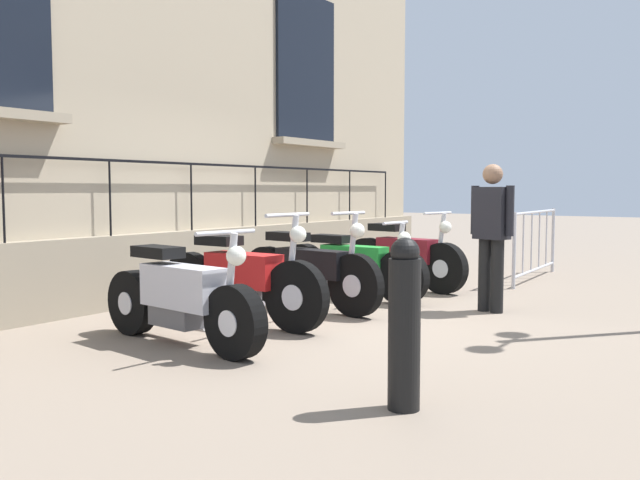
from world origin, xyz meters
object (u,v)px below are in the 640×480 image
object	(u,v)px
motorcycle_maroon	(404,258)
bollard	(404,323)
motorcycle_silver	(181,300)
motorcycle_red	(241,281)
pedestrian_standing	(492,229)
motorcycle_black	(309,272)
motorcycle_green	(351,267)
crowd_barrier	(535,242)

from	to	relation	value
motorcycle_maroon	bollard	xyz separation A→B (m)	(2.38, -4.51, 0.12)
motorcycle_silver	motorcycle_red	bearing A→B (deg)	101.58
motorcycle_red	pedestrian_standing	bearing A→B (deg)	49.50
motorcycle_black	bollard	xyz separation A→B (m)	(2.51, -2.48, 0.11)
motorcycle_maroon	motorcycle_silver	bearing A→B (deg)	-89.92
pedestrian_standing	motorcycle_silver	bearing A→B (deg)	-117.06
motorcycle_silver	motorcycle_green	bearing A→B (deg)	92.98
crowd_barrier	pedestrian_standing	bearing A→B (deg)	-81.61
motorcycle_silver	pedestrian_standing	xyz separation A→B (m)	(1.59, 3.12, 0.51)
motorcycle_maroon	bollard	bearing A→B (deg)	-62.15
pedestrian_standing	crowd_barrier	bearing A→B (deg)	98.39
motorcycle_black	crowd_barrier	xyz separation A→B (m)	(1.29, 4.02, 0.14)
motorcycle_silver	motorcycle_maroon	world-z (taller)	motorcycle_maroon
motorcycle_black	bollard	bearing A→B (deg)	-44.61
motorcycle_green	motorcycle_maroon	xyz separation A→B (m)	(0.15, 1.11, 0.02)
crowd_barrier	bollard	xyz separation A→B (m)	(1.22, -6.50, -0.03)
pedestrian_standing	motorcycle_green	bearing A→B (deg)	-176.15
bollard	pedestrian_standing	size ratio (longest dim) A/B	0.65
motorcycle_maroon	bollard	size ratio (longest dim) A/B	1.83
motorcycle_maroon	crowd_barrier	distance (m)	2.31
bollard	motorcycle_green	bearing A→B (deg)	126.70
motorcycle_green	pedestrian_standing	world-z (taller)	pedestrian_standing
motorcycle_black	motorcycle_maroon	distance (m)	2.04
motorcycle_red	motorcycle_green	size ratio (longest dim) A/B	1.00
motorcycle_black	bollard	size ratio (longest dim) A/B	1.91
pedestrian_standing	motorcycle_maroon	bearing A→B (deg)	148.13
motorcycle_silver	crowd_barrier	bearing A→B (deg)	79.29
bollard	motorcycle_black	bearing A→B (deg)	135.39
motorcycle_black	bollard	distance (m)	3.53
motorcycle_green	motorcycle_maroon	world-z (taller)	motorcycle_maroon
motorcycle_red	motorcycle_maroon	size ratio (longest dim) A/B	1.10
motorcycle_black	crowd_barrier	bearing A→B (deg)	72.24
motorcycle_red	motorcycle_green	bearing A→B (deg)	88.54
motorcycle_red	motorcycle_black	size ratio (longest dim) A/B	1.05
motorcycle_green	crowd_barrier	xyz separation A→B (m)	(1.31, 3.10, 0.17)
pedestrian_standing	motorcycle_black	bearing A→B (deg)	-148.97
motorcycle_maroon	pedestrian_standing	size ratio (longest dim) A/B	1.19
motorcycle_black	pedestrian_standing	distance (m)	2.08
motorcycle_silver	motorcycle_green	xyz separation A→B (m)	(-0.16, 3.00, -0.01)
motorcycle_black	motorcycle_green	bearing A→B (deg)	91.36
motorcycle_black	motorcycle_green	world-z (taller)	motorcycle_black
motorcycle_maroon	crowd_barrier	xyz separation A→B (m)	(1.16, 1.99, 0.15)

